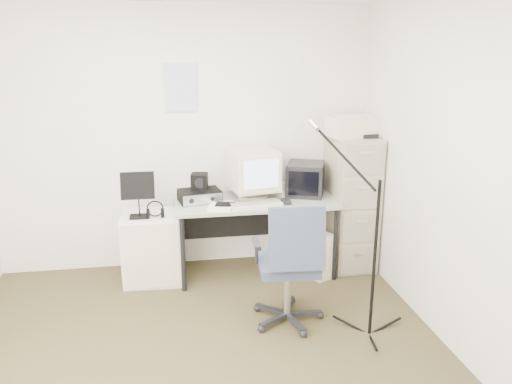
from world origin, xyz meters
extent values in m
cube|color=#3F3821|center=(0.00, 0.00, -0.01)|extent=(3.60, 3.60, 0.01)
cube|color=white|center=(0.00, 1.80, 1.25)|extent=(3.60, 0.02, 2.50)
cube|color=white|center=(0.00, -1.80, 1.25)|extent=(3.60, 0.02, 2.50)
cube|color=white|center=(1.80, 0.00, 1.25)|extent=(0.02, 3.60, 2.50)
cube|color=white|center=(-0.02, 1.79, 1.75)|extent=(0.30, 0.02, 0.44)
cube|color=gray|center=(1.58, 1.48, 0.65)|extent=(0.40, 0.60, 1.30)
cube|color=beige|center=(1.58, 1.48, 1.39)|extent=(0.52, 0.40, 0.18)
cube|color=gray|center=(0.63, 1.45, 0.36)|extent=(1.50, 0.70, 0.73)
cube|color=beige|center=(0.62, 1.53, 0.96)|extent=(0.49, 0.50, 0.46)
cube|color=black|center=(1.14, 1.55, 0.89)|extent=(0.45, 0.46, 0.31)
cube|color=beige|center=(0.90, 1.51, 0.80)|extent=(0.10, 0.10, 0.14)
cube|color=beige|center=(0.60, 1.27, 0.74)|extent=(0.51, 0.26, 0.03)
cube|color=black|center=(0.88, 1.29, 0.75)|extent=(0.08, 0.12, 0.04)
cube|color=black|center=(0.11, 1.49, 0.78)|extent=(0.42, 0.33, 0.11)
cube|color=black|center=(0.11, 1.53, 0.91)|extent=(0.17, 0.16, 0.15)
cube|color=white|center=(0.28, 1.28, 0.74)|extent=(0.27, 0.32, 0.02)
cube|color=beige|center=(1.17, 1.34, 0.21)|extent=(0.37, 0.50, 0.42)
cube|color=#2B344A|center=(0.72, 0.50, 0.51)|extent=(0.62, 0.62, 1.01)
cube|color=silver|center=(-0.34, 1.42, 0.33)|extent=(0.55, 0.45, 0.66)
cube|color=black|center=(-0.43, 1.33, 0.87)|extent=(0.30, 0.18, 0.42)
torus|color=black|center=(-0.29, 1.30, 0.71)|extent=(0.21, 0.21, 0.03)
cylinder|color=black|center=(1.31, 0.21, 0.79)|extent=(0.03, 0.03, 1.59)
camera|label=1|loc=(-0.11, -2.98, 2.09)|focal=35.00mm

